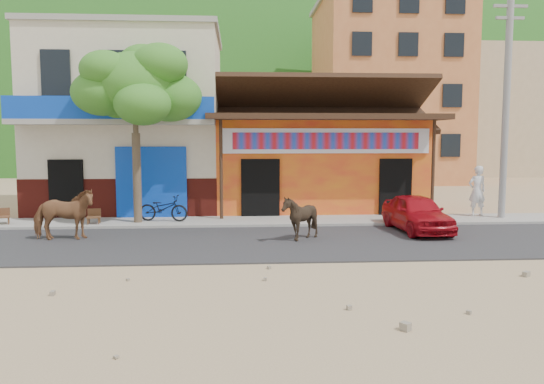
{
  "coord_description": "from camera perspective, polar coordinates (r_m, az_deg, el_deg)",
  "views": [
    {
      "loc": [
        -1.26,
        -12.2,
        2.96
      ],
      "look_at": [
        -0.24,
        3.0,
        1.4
      ],
      "focal_mm": 35.0,
      "sensor_mm": 36.0,
      "label": 1
    }
  ],
  "objects": [
    {
      "name": "ground",
      "position": [
        12.61,
        2.01,
        -7.73
      ],
      "size": [
        120.0,
        120.0,
        0.0
      ],
      "primitive_type": "plane",
      "color": "#9E825B",
      "rests_on": "ground"
    },
    {
      "name": "apartment_front",
      "position": [
        37.75,
        12.16,
        10.34
      ],
      "size": [
        9.0,
        9.0,
        12.0
      ],
      "primitive_type": "cube",
      "color": "#CC723F",
      "rests_on": "ground"
    },
    {
      "name": "cow_dark",
      "position": [
        15.16,
        3.02,
        -2.77
      ],
      "size": [
        1.2,
        1.07,
        1.3
      ],
      "primitive_type": "imported",
      "rotation": [
        0.0,
        0.0,
        -1.55
      ],
      "color": "black",
      "rests_on": "road"
    },
    {
      "name": "dance_club",
      "position": [
        22.47,
        4.52,
        2.87
      ],
      "size": [
        8.0,
        6.0,
        3.6
      ],
      "primitive_type": "cube",
      "color": "orange",
      "rests_on": "ground"
    },
    {
      "name": "scooter",
      "position": [
        18.47,
        -11.61,
        -1.72
      ],
      "size": [
        1.78,
        0.93,
        0.89
      ],
      "primitive_type": "imported",
      "rotation": [
        0.0,
        0.0,
        1.37
      ],
      "color": "black",
      "rests_on": "sidewalk"
    },
    {
      "name": "cow_tan",
      "position": [
        16.28,
        -21.51,
        -2.26
      ],
      "size": [
        1.81,
        0.94,
        1.48
      ],
      "primitive_type": "imported",
      "rotation": [
        0.0,
        0.0,
        1.65
      ],
      "color": "brown",
      "rests_on": "road"
    },
    {
      "name": "sidewalk",
      "position": [
        18.47,
        0.12,
        -3.19
      ],
      "size": [
        60.0,
        2.0,
        0.12
      ],
      "primitive_type": "cube",
      "color": "gray",
      "rests_on": "ground"
    },
    {
      "name": "apartment_rear",
      "position": [
        46.43,
        20.9,
        7.99
      ],
      "size": [
        8.0,
        8.0,
        10.0
      ],
      "primitive_type": "cube",
      "color": "tan",
      "rests_on": "ground"
    },
    {
      "name": "road",
      "position": [
        15.04,
        1.04,
        -5.42
      ],
      "size": [
        60.0,
        5.0,
        0.04
      ],
      "primitive_type": "cube",
      "color": "#28282B",
      "rests_on": "ground"
    },
    {
      "name": "cafe_building",
      "position": [
        22.61,
        -14.76,
        7.03
      ],
      "size": [
        7.0,
        6.0,
        7.0
      ],
      "primitive_type": "cube",
      "color": "beige",
      "rests_on": "ground"
    },
    {
      "name": "cafe_chair_right",
      "position": [
        18.51,
        -18.65,
        -1.86
      ],
      "size": [
        0.48,
        0.48,
        0.91
      ],
      "primitive_type": null,
      "rotation": [
        0.0,
        0.0,
        0.14
      ],
      "color": "#4F331A",
      "rests_on": "sidewalk"
    },
    {
      "name": "cafe_chair_left",
      "position": [
        19.62,
        -27.05,
        -1.69
      ],
      "size": [
        0.58,
        0.58,
        0.97
      ],
      "primitive_type": null,
      "rotation": [
        0.0,
        0.0,
        0.36
      ],
      "color": "#472817",
      "rests_on": "sidewalk"
    },
    {
      "name": "red_car",
      "position": [
        17.2,
        15.31,
        -2.18
      ],
      "size": [
        1.56,
        3.48,
        1.16
      ],
      "primitive_type": "imported",
      "rotation": [
        0.0,
        0.0,
        0.06
      ],
      "color": "#A40B15",
      "rests_on": "road"
    },
    {
      "name": "hillside",
      "position": [
        82.7,
        -3.0,
        12.12
      ],
      "size": [
        100.0,
        40.0,
        24.0
      ],
      "primitive_type": "ellipsoid",
      "color": "#194C14",
      "rests_on": "ground"
    },
    {
      "name": "utility_pole",
      "position": [
        20.54,
        23.88,
        8.59
      ],
      "size": [
        0.24,
        0.24,
        8.0
      ],
      "primitive_type": "cylinder",
      "color": "gray",
      "rests_on": "sidewalk"
    },
    {
      "name": "tree",
      "position": [
        18.31,
        -14.43,
        6.17
      ],
      "size": [
        3.0,
        3.0,
        6.0
      ],
      "primitive_type": null,
      "color": "#2D721E",
      "rests_on": "sidewalk"
    },
    {
      "name": "pedestrian",
      "position": [
        20.65,
        21.19,
        0.12
      ],
      "size": [
        0.71,
        0.51,
        1.84
      ],
      "primitive_type": "imported",
      "rotation": [
        0.0,
        0.0,
        3.25
      ],
      "color": "silver",
      "rests_on": "sidewalk"
    }
  ]
}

